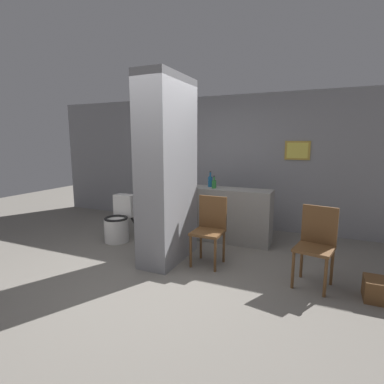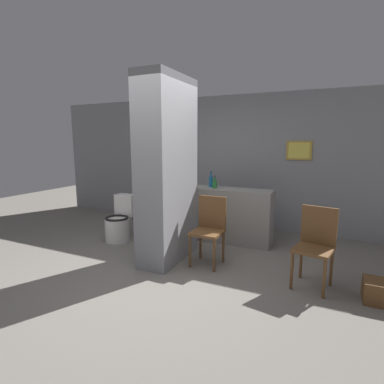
% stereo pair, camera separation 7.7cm
% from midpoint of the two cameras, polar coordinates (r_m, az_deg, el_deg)
% --- Properties ---
extents(ground_plane, '(14.00, 14.00, 0.00)m').
position_cam_midpoint_polar(ground_plane, '(4.13, -6.92, -14.99)').
color(ground_plane, slate).
extents(wall_back, '(8.00, 0.09, 2.60)m').
position_cam_midpoint_polar(wall_back, '(6.15, 5.86, 5.77)').
color(wall_back, gray).
rests_on(wall_back, ground_plane).
extents(pillar_center, '(0.49, 1.05, 2.60)m').
position_cam_midpoint_polar(pillar_center, '(4.26, -4.21, 4.02)').
color(pillar_center, gray).
rests_on(pillar_center, ground_plane).
extents(counter_shelf, '(1.48, 0.44, 0.92)m').
position_cam_midpoint_polar(counter_shelf, '(5.21, 7.37, -4.38)').
color(counter_shelf, gray).
rests_on(counter_shelf, ground_plane).
extents(toilet, '(0.42, 0.58, 0.78)m').
position_cam_midpoint_polar(toilet, '(5.40, -13.19, -5.60)').
color(toilet, white).
rests_on(toilet, ground_plane).
extents(chair_near_pillar, '(0.42, 0.42, 0.95)m').
position_cam_midpoint_polar(chair_near_pillar, '(4.23, 3.83, -6.65)').
color(chair_near_pillar, brown).
rests_on(chair_near_pillar, ground_plane).
extents(chair_by_doorway, '(0.48, 0.48, 0.95)m').
position_cam_midpoint_polar(chair_by_doorway, '(3.89, 22.96, -8.94)').
color(chair_by_doorway, brown).
rests_on(chair_by_doorway, ground_plane).
extents(bicycle, '(1.76, 0.42, 0.72)m').
position_cam_midpoint_polar(bicycle, '(5.62, -3.91, -4.44)').
color(bicycle, black).
rests_on(bicycle, ground_plane).
extents(bottle_tall, '(0.08, 0.08, 0.28)m').
position_cam_midpoint_polar(bottle_tall, '(5.28, 4.06, 2.09)').
color(bottle_tall, '#19598C').
rests_on(bottle_tall, counter_shelf).
extents(bottle_short, '(0.08, 0.08, 0.22)m').
position_cam_midpoint_polar(bottle_short, '(5.12, 4.76, 1.58)').
color(bottle_short, '#267233').
rests_on(bottle_short, counter_shelf).
extents(floor_crate, '(0.30, 0.30, 0.24)m').
position_cam_midpoint_polar(floor_crate, '(3.96, 32.48, -15.72)').
color(floor_crate, brown).
rests_on(floor_crate, ground_plane).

